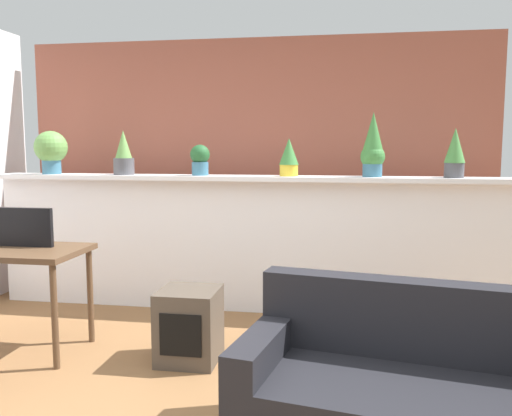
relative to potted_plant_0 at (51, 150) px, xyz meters
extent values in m
cube|color=white|center=(1.80, 0.04, -0.85)|extent=(4.56, 0.16, 1.17)
cube|color=white|center=(1.80, 0.00, -0.24)|extent=(4.56, 0.31, 0.04)
cube|color=#9E5442|center=(1.80, 0.64, -0.19)|extent=(4.56, 0.10, 2.50)
cylinder|color=#386B84|center=(0.00, 0.00, -0.16)|extent=(0.17, 0.17, 0.14)
sphere|color=#669E4C|center=(0.00, 0.00, 0.02)|extent=(0.30, 0.30, 0.30)
cylinder|color=#4C4C51|center=(0.71, 0.00, -0.15)|extent=(0.19, 0.19, 0.15)
cone|color=#669E4C|center=(0.71, 0.00, 0.05)|extent=(0.15, 0.15, 0.25)
cylinder|color=#386B84|center=(1.42, 0.00, -0.16)|extent=(0.15, 0.15, 0.12)
sphere|color=#235B2D|center=(1.42, 0.00, -0.04)|extent=(0.17, 0.17, 0.17)
cylinder|color=gold|center=(2.20, 0.01, -0.17)|extent=(0.16, 0.16, 0.10)
cone|color=#3D843D|center=(2.20, 0.01, -0.01)|extent=(0.17, 0.17, 0.23)
cylinder|color=#386B84|center=(2.90, 0.02, -0.17)|extent=(0.16, 0.16, 0.11)
sphere|color=#3D843D|center=(2.90, 0.02, -0.05)|extent=(0.20, 0.20, 0.20)
cone|color=#3D843D|center=(2.90, 0.02, 0.15)|extent=(0.17, 0.17, 0.33)
cylinder|color=#4C4C51|center=(3.56, 0.00, -0.16)|extent=(0.16, 0.16, 0.12)
cone|color=#4C9347|center=(3.56, 0.00, 0.04)|extent=(0.17, 0.17, 0.28)
cylinder|color=brown|center=(0.81, -1.43, -1.08)|extent=(0.04, 0.04, 0.71)
cylinder|color=brown|center=(0.81, -0.93, -1.08)|extent=(0.04, 0.04, 0.71)
cube|color=brown|center=(0.31, -1.18, -0.71)|extent=(1.10, 0.60, 0.04)
cube|color=black|center=(0.37, -1.10, -0.55)|extent=(0.50, 0.04, 0.28)
cube|color=#4C4238|center=(1.64, -1.15, -1.19)|extent=(0.40, 0.40, 0.50)
cube|color=black|center=(1.64, -1.34, -1.19)|extent=(0.28, 0.04, 0.28)
cube|color=black|center=(3.03, -1.86, -0.84)|extent=(1.56, 0.44, 0.40)
cube|color=black|center=(2.29, -2.03, -0.96)|extent=(0.29, 0.78, 0.16)
camera|label=1|loc=(2.66, -4.55, 0.04)|focal=37.33mm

